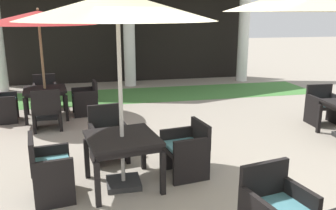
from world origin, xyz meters
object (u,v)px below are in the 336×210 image
(patio_umbrella_mid_left, at_px, (117,8))
(patio_chair_near_foreground_west, at_px, (2,104))
(patio_table_mid_left, at_px, (122,143))
(patio_table_near_foreground, at_px, (45,92))
(patio_chair_near_foreground_south, at_px, (47,111))
(patio_chair_mid_left_west, at_px, (49,169))
(patio_chair_mid_left_east, at_px, (186,150))
(patio_chair_near_foreground_east, at_px, (86,99))
(patio_umbrella_near_foreground, at_px, (38,19))
(patio_chair_mid_left_north, at_px, (108,136))
(patio_chair_near_foreground_north, at_px, (45,93))
(patio_chair_far_back_north, at_px, (323,106))

(patio_umbrella_mid_left, bearing_deg, patio_chair_near_foreground_west, 122.68)
(patio_umbrella_mid_left, bearing_deg, patio_table_mid_left, 0.00)
(patio_table_near_foreground, height_order, patio_chair_near_foreground_west, patio_chair_near_foreground_west)
(patio_chair_near_foreground_south, xyz_separation_m, patio_umbrella_mid_left, (1.34, -2.90, 2.07))
(patio_chair_near_foreground_west, height_order, patio_chair_mid_left_west, patio_chair_near_foreground_west)
(patio_table_mid_left, distance_m, patio_chair_mid_left_east, 1.03)
(patio_table_near_foreground, height_order, patio_chair_near_foreground_east, patio_chair_near_foreground_east)
(patio_umbrella_near_foreground, distance_m, patio_chair_mid_left_east, 4.81)
(patio_table_near_foreground, bearing_deg, patio_chair_near_foreground_south, -83.06)
(patio_chair_near_foreground_south, bearing_deg, patio_chair_mid_left_north, -65.05)
(patio_table_near_foreground, height_order, patio_chair_mid_left_north, patio_chair_mid_left_north)
(patio_umbrella_near_foreground, distance_m, patio_chair_mid_left_north, 3.65)
(patio_chair_mid_left_west, distance_m, patio_chair_mid_left_east, 2.00)
(patio_chair_near_foreground_west, xyz_separation_m, patio_chair_near_foreground_south, (1.05, -0.82, -0.00))
(patio_umbrella_near_foreground, height_order, patio_chair_near_foreground_east, patio_umbrella_near_foreground)
(patio_umbrella_mid_left, xyz_separation_m, patio_chair_mid_left_north, (-0.15, 0.99, -2.08))
(patio_chair_near_foreground_east, distance_m, patio_chair_mid_left_north, 2.98)
(patio_table_near_foreground, distance_m, patio_chair_near_foreground_north, 0.96)
(patio_umbrella_mid_left, bearing_deg, patio_chair_near_foreground_south, 114.77)
(patio_chair_far_back_north, bearing_deg, patio_table_near_foreground, -13.84)
(patio_chair_near_foreground_north, bearing_deg, patio_umbrella_near_foreground, 90.00)
(patio_chair_near_foreground_north, bearing_deg, patio_chair_near_foreground_east, 134.96)
(patio_chair_mid_left_west, height_order, patio_chair_mid_left_east, patio_chair_mid_left_west)
(patio_table_mid_left, xyz_separation_m, patio_chair_mid_left_west, (-0.99, -0.15, -0.23))
(patio_chair_near_foreground_east, distance_m, patio_umbrella_mid_left, 4.50)
(patio_chair_near_foreground_east, relative_size, patio_umbrella_mid_left, 0.30)
(patio_table_mid_left, relative_size, patio_chair_mid_left_east, 1.31)
(patio_umbrella_mid_left, height_order, patio_chair_mid_left_east, patio_umbrella_mid_left)
(patio_chair_near_foreground_east, bearing_deg, patio_umbrella_mid_left, -179.37)
(patio_table_near_foreground, distance_m, patio_umbrella_mid_left, 4.51)
(patio_chair_near_foreground_west, distance_m, patio_chair_mid_left_north, 3.53)
(patio_chair_near_foreground_north, bearing_deg, patio_table_mid_left, 101.26)
(patio_table_near_foreground, bearing_deg, patio_umbrella_near_foreground, 135.00)
(patio_chair_near_foreground_north, distance_m, patio_chair_near_foreground_east, 1.32)
(patio_table_near_foreground, relative_size, patio_chair_near_foreground_east, 1.29)
(patio_table_near_foreground, relative_size, patio_chair_mid_left_west, 1.19)
(patio_umbrella_near_foreground, relative_size, patio_chair_mid_left_west, 2.87)
(patio_table_near_foreground, xyz_separation_m, patio_chair_near_foreground_east, (0.93, 0.11, -0.23))
(patio_chair_near_foreground_south, height_order, patio_chair_near_foreground_east, patio_chair_near_foreground_south)
(patio_chair_near_foreground_west, distance_m, patio_chair_far_back_north, 7.27)
(patio_chair_mid_left_north, relative_size, patio_chair_far_back_north, 1.08)
(patio_chair_near_foreground_north, bearing_deg, patio_chair_mid_left_north, 103.61)
(patio_chair_near_foreground_south, bearing_deg, patio_table_near_foreground, 90.00)
(patio_umbrella_mid_left, relative_size, patio_chair_mid_left_east, 3.30)
(patio_chair_near_foreground_west, bearing_deg, patio_chair_near_foreground_south, 45.03)
(patio_umbrella_near_foreground, xyz_separation_m, patio_chair_near_foreground_south, (0.11, -0.93, -1.89))
(patio_chair_near_foreground_south, distance_m, patio_chair_mid_left_east, 3.60)
(patio_chair_near_foreground_south, height_order, patio_chair_mid_left_north, patio_chair_mid_left_north)
(patio_chair_near_foreground_south, xyz_separation_m, patio_chair_far_back_north, (6.02, -0.88, -0.01))
(patio_table_mid_left, relative_size, patio_chair_mid_left_west, 1.22)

